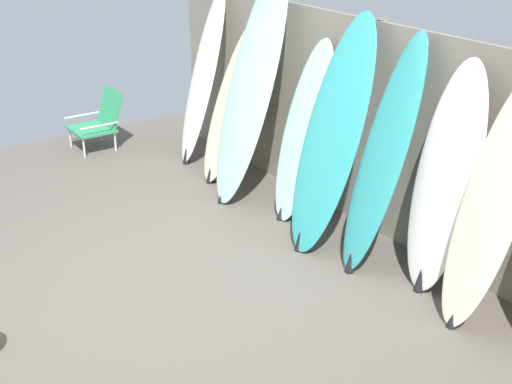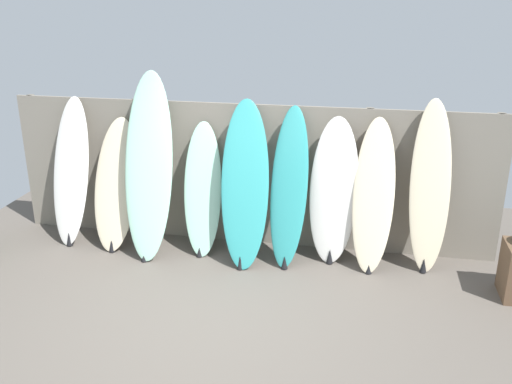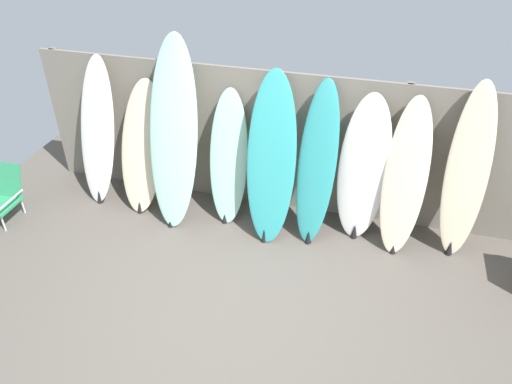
{
  "view_description": "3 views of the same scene",
  "coord_description": "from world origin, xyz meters",
  "views": [
    {
      "loc": [
        4.17,
        -2.06,
        2.81
      ],
      "look_at": [
        0.45,
        0.5,
        0.84
      ],
      "focal_mm": 50.0,
      "sensor_mm": 36.0,
      "label": 1
    },
    {
      "loc": [
        1.37,
        -4.61,
        3.17
      ],
      "look_at": [
        0.3,
        0.97,
        1.07
      ],
      "focal_mm": 40.0,
      "sensor_mm": 36.0,
      "label": 2
    },
    {
      "loc": [
        1.15,
        -3.21,
        3.82
      ],
      "look_at": [
        0.04,
        0.9,
        0.9
      ],
      "focal_mm": 35.0,
      "sensor_mm": 36.0,
      "label": 3
    }
  ],
  "objects": [
    {
      "name": "surfboard_cream_7",
      "position": [
        1.54,
        1.64,
        0.86
      ],
      "size": [
        0.49,
        0.61,
        1.74
      ],
      "color": "beige",
      "rests_on": "ground"
    },
    {
      "name": "fence_back",
      "position": [
        -0.0,
        2.01,
        0.9
      ],
      "size": [
        6.08,
        0.11,
        1.8
      ],
      "color": "gray",
      "rests_on": "ground"
    },
    {
      "name": "surfboard_cream_8",
      "position": [
        2.16,
        1.72,
        0.97
      ],
      "size": [
        0.51,
        0.5,
        1.97
      ],
      "color": "beige",
      "rests_on": "ground"
    },
    {
      "name": "surfboard_white_6",
      "position": [
        1.08,
        1.7,
        0.85
      ],
      "size": [
        0.59,
        0.41,
        1.73
      ],
      "color": "white",
      "rests_on": "ground"
    },
    {
      "name": "surfboard_seafoam_2",
      "position": [
        -1.12,
        1.52,
        1.09
      ],
      "size": [
        0.65,
        0.86,
        2.2
      ],
      "color": "#9ED6BC",
      "rests_on": "ground"
    },
    {
      "name": "surfboard_teal_4",
      "position": [
        0.06,
        1.51,
        0.94
      ],
      "size": [
        0.64,
        0.8,
        1.9
      ],
      "color": "teal",
      "rests_on": "ground"
    },
    {
      "name": "surfboard_seafoam_3",
      "position": [
        -0.5,
        1.66,
        0.78
      ],
      "size": [
        0.52,
        0.61,
        1.59
      ],
      "color": "#9ED6BC",
      "rests_on": "ground"
    },
    {
      "name": "surfboard_teal_5",
      "position": [
        0.57,
        1.59,
        0.91
      ],
      "size": [
        0.46,
        0.68,
        1.84
      ],
      "color": "teal",
      "rests_on": "ground"
    },
    {
      "name": "surfboard_white_0",
      "position": [
        -2.21,
        1.65,
        0.9
      ],
      "size": [
        0.56,
        0.61,
        1.84
      ],
      "color": "white",
      "rests_on": "ground"
    },
    {
      "name": "surfboard_cream_1",
      "position": [
        -1.61,
        1.62,
        0.79
      ],
      "size": [
        0.61,
        0.68,
        1.6
      ],
      "color": "beige",
      "rests_on": "ground"
    },
    {
      "name": "ground",
      "position": [
        0.0,
        0.0,
        0.0
      ],
      "size": [
        7.68,
        7.68,
        0.0
      ],
      "primitive_type": "plane",
      "color": "#5B544C"
    }
  ]
}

